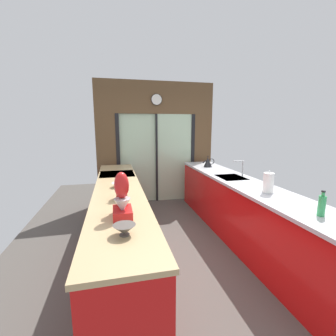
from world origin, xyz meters
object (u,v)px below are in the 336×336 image
at_px(mixing_bowl_far, 120,185).
at_px(kettle, 208,162).
at_px(knife_block, 121,191).
at_px(soap_bottle, 322,205).
at_px(paper_towel_roll, 268,183).
at_px(mixing_bowl_near, 124,230).
at_px(stand_mixer, 122,200).
at_px(oven_range, 118,199).

height_order(mixing_bowl_far, kettle, kettle).
height_order(knife_block, soap_bottle, knife_block).
relative_size(soap_bottle, paper_towel_roll, 0.86).
relative_size(knife_block, paper_towel_roll, 0.91).
xyz_separation_m(mixing_bowl_near, stand_mixer, (0.00, 0.37, 0.12)).
bearing_deg(mixing_bowl_near, soap_bottle, -0.88).
height_order(stand_mixer, kettle, stand_mixer).
bearing_deg(oven_range, mixing_bowl_near, -89.55).
distance_m(mixing_bowl_far, knife_block, 0.53).
height_order(oven_range, knife_block, knife_block).
distance_m(mixing_bowl_near, mixing_bowl_far, 1.43).
bearing_deg(stand_mixer, mixing_bowl_near, -90.00).
height_order(oven_range, mixing_bowl_near, mixing_bowl_near).
bearing_deg(paper_towel_roll, knife_block, 174.53).
height_order(mixing_bowl_near, knife_block, knife_block).
distance_m(oven_range, knife_block, 1.55).
relative_size(knife_block, soap_bottle, 1.06).
xyz_separation_m(mixing_bowl_far, kettle, (1.78, 1.19, 0.06)).
bearing_deg(soap_bottle, mixing_bowl_near, 179.12).
relative_size(mixing_bowl_far, knife_block, 0.82).
relative_size(kettle, paper_towel_roll, 0.91).
xyz_separation_m(mixing_bowl_near, soap_bottle, (1.78, -0.03, 0.06)).
xyz_separation_m(oven_range, kettle, (1.80, 0.27, 0.56)).
bearing_deg(mixing_bowl_far, mixing_bowl_near, -90.00).
xyz_separation_m(oven_range, soap_bottle, (1.80, -2.38, 0.57)).
xyz_separation_m(kettle, paper_towel_roll, (-0.00, -1.89, 0.03)).
height_order(mixing_bowl_near, stand_mixer, stand_mixer).
bearing_deg(knife_block, soap_bottle, -27.57).
distance_m(oven_range, soap_bottle, 3.03).
bearing_deg(kettle, soap_bottle, -90.05).
xyz_separation_m(oven_range, paper_towel_roll, (1.80, -1.62, 0.59)).
distance_m(mixing_bowl_far, soap_bottle, 2.30).
relative_size(mixing_bowl_near, paper_towel_roll, 0.62).
xyz_separation_m(knife_block, soap_bottle, (1.78, -0.93, 0.00)).
relative_size(mixing_bowl_far, paper_towel_roll, 0.74).
bearing_deg(mixing_bowl_near, stand_mixer, 90.00).
relative_size(mixing_bowl_near, mixing_bowl_far, 0.83).
bearing_deg(soap_bottle, mixing_bowl_far, 140.64).
xyz_separation_m(kettle, soap_bottle, (-0.00, -2.65, 0.00)).
height_order(stand_mixer, paper_towel_roll, stand_mixer).
bearing_deg(knife_block, stand_mixer, -90.00).
distance_m(kettle, paper_towel_roll, 1.89).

